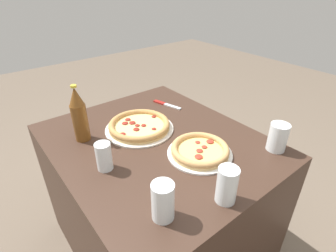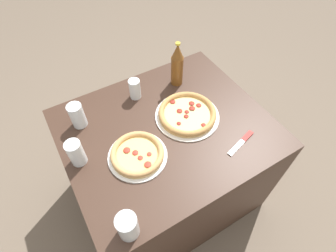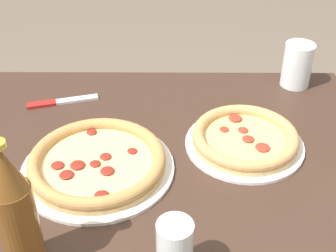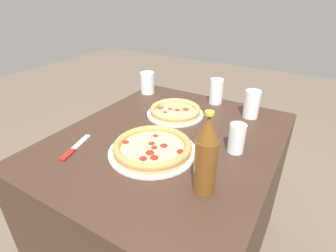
% 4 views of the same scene
% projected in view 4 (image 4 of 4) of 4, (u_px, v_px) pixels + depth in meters
% --- Properties ---
extents(ground_plane, '(8.00, 8.00, 0.00)m').
position_uv_depth(ground_plane, '(168.00, 251.00, 1.46)').
color(ground_plane, '#6B5B4C').
extents(table, '(1.04, 0.88, 0.74)m').
position_uv_depth(table, '(168.00, 202.00, 1.29)').
color(table, '#3D281E').
rests_on(table, ground_plane).
extents(pizza_margherita, '(0.34, 0.34, 0.04)m').
position_uv_depth(pizza_margherita, '(153.00, 148.00, 1.00)').
color(pizza_margherita, silver).
rests_on(pizza_margherita, table).
extents(pizza_pepperoni, '(0.28, 0.28, 0.04)m').
position_uv_depth(pizza_pepperoni, '(175.00, 111.00, 1.30)').
color(pizza_pepperoni, white).
rests_on(pizza_pepperoni, table).
extents(glass_iced_tea, '(0.07, 0.07, 0.13)m').
position_uv_depth(glass_iced_tea, '(252.00, 105.00, 1.25)').
color(glass_iced_tea, white).
rests_on(glass_iced_tea, table).
extents(glass_red_wine, '(0.06, 0.06, 0.12)m').
position_uv_depth(glass_red_wine, '(237.00, 139.00, 0.99)').
color(glass_red_wine, white).
rests_on(glass_red_wine, table).
extents(glass_orange_juice, '(0.08, 0.08, 0.13)m').
position_uv_depth(glass_orange_juice, '(147.00, 84.00, 1.55)').
color(glass_orange_juice, white).
rests_on(glass_orange_juice, table).
extents(glass_cola, '(0.07, 0.07, 0.13)m').
position_uv_depth(glass_cola, '(216.00, 93.00, 1.41)').
color(glass_cola, white).
rests_on(glass_cola, table).
extents(beer_bottle, '(0.07, 0.07, 0.27)m').
position_uv_depth(beer_bottle, '(206.00, 155.00, 0.77)').
color(beer_bottle, brown).
rests_on(beer_bottle, table).
extents(knife, '(0.19, 0.07, 0.01)m').
position_uv_depth(knife, '(75.00, 148.00, 1.03)').
color(knife, maroon).
rests_on(knife, table).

